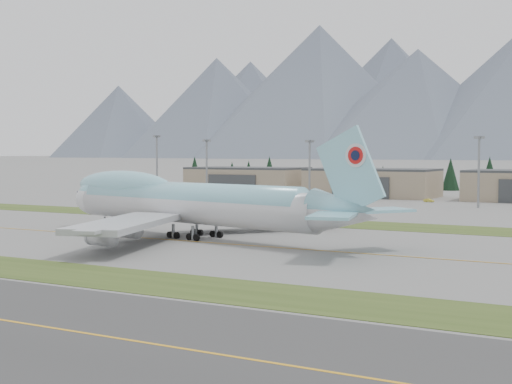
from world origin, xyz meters
The scene contains 11 objects.
ground centered at (0.00, 0.00, 0.00)m, with size 7000.00×7000.00×0.00m, color slate.
grass_strip_near centered at (0.00, -38.00, 0.00)m, with size 400.00×14.00×0.08m, color #364B1A.
grass_strip_far centered at (0.00, 45.00, 0.00)m, with size 400.00×18.00×0.08m, color #364B1A.
taxiway_line_main centered at (0.00, 0.00, 0.00)m, with size 400.00×0.40×0.02m, color gold.
boeing_747_freighter centered at (-2.32, 5.44, 6.98)m, with size 80.74×68.04×21.18m.
hangar_left centered at (-70.00, 149.90, 5.39)m, with size 48.00×26.60×10.80m.
hangar_center centered at (-15.00, 149.90, 5.39)m, with size 48.00×26.60×10.80m.
floodlight_masts centered at (-0.32, 109.79, 15.92)m, with size 174.31×9.65×24.64m.
service_vehicle_a centered at (-14.96, 128.77, 0.00)m, with size 1.57×3.89×1.33m, color #B8B8BA.
service_vehicle_b centered at (12.42, 129.36, 0.00)m, with size 1.28×3.63×1.20m, color #ADA12B.
conifer_belt centered at (-0.13, 211.82, 7.06)m, with size 275.46×12.45×16.24m.
Camera 1 is at (76.85, -111.32, 16.60)m, focal length 50.00 mm.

